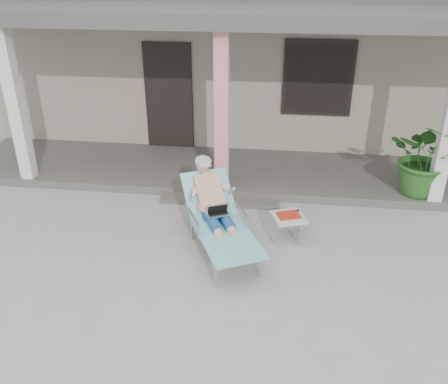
# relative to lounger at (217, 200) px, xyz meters

# --- Properties ---
(ground) EXTENTS (60.00, 60.00, 0.00)m
(ground) POSITION_rel_lounger_xyz_m (-0.14, -0.56, -0.74)
(ground) COLOR #9E9E99
(ground) RESTS_ON ground
(house) EXTENTS (10.40, 5.40, 3.30)m
(house) POSITION_rel_lounger_xyz_m (-0.14, 5.93, 0.93)
(house) COLOR #9E927D
(house) RESTS_ON ground
(porch_deck) EXTENTS (10.00, 2.00, 0.15)m
(porch_deck) POSITION_rel_lounger_xyz_m (-0.14, 2.44, -0.66)
(porch_deck) COLOR #605B56
(porch_deck) RESTS_ON ground
(porch_overhang) EXTENTS (10.00, 2.30, 2.85)m
(porch_overhang) POSITION_rel_lounger_xyz_m (-0.14, 2.38, 2.05)
(porch_overhang) COLOR silver
(porch_overhang) RESTS_ON porch_deck
(porch_step) EXTENTS (2.00, 0.30, 0.07)m
(porch_step) POSITION_rel_lounger_xyz_m (-0.14, 1.29, -0.70)
(porch_step) COLOR #605B56
(porch_step) RESTS_ON ground
(lounger) EXTENTS (1.39, 1.89, 1.20)m
(lounger) POSITION_rel_lounger_xyz_m (0.00, 0.00, 0.00)
(lounger) COLOR #B7B7BC
(lounger) RESTS_ON ground
(side_table) EXTENTS (0.57, 0.57, 0.40)m
(side_table) POSITION_rel_lounger_xyz_m (1.00, 0.32, -0.40)
(side_table) COLOR beige
(side_table) RESTS_ON ground
(potted_palm) EXTENTS (1.42, 1.33, 1.28)m
(potted_palm) POSITION_rel_lounger_xyz_m (3.20, 1.78, 0.05)
(potted_palm) COLOR #26591E
(potted_palm) RESTS_ON porch_deck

